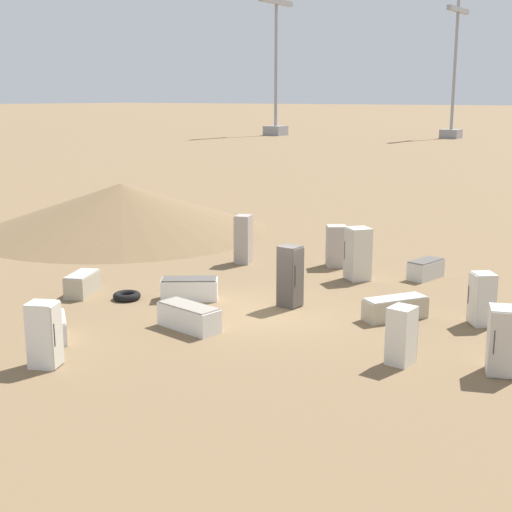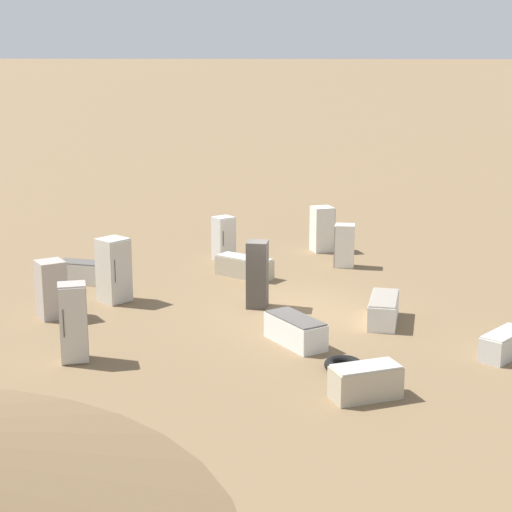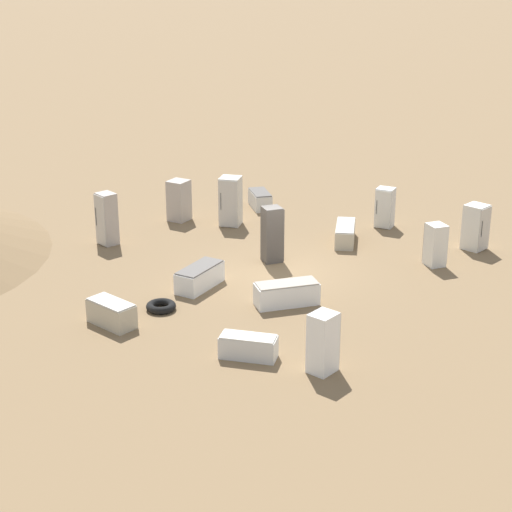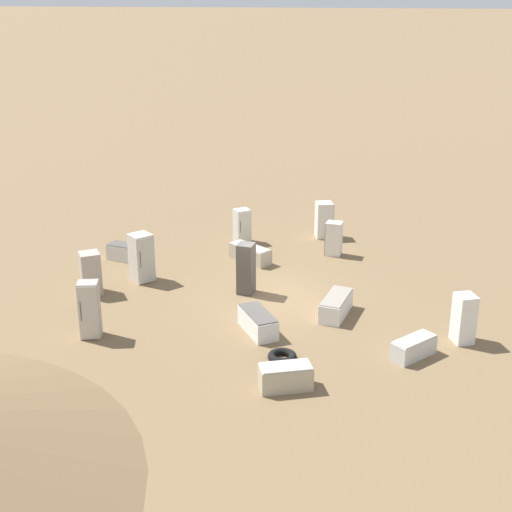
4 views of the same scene
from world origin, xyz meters
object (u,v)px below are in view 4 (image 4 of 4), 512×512
discarded_fridge_3 (464,318)px  discarded_fridge_8 (334,238)px  discarded_fridge_4 (246,268)px  discarded_fridge_5 (414,348)px  discarded_fridge_13 (324,220)px  discarded_fridge_9 (336,306)px  discarded_fridge_0 (286,377)px  discarded_fridge_2 (90,310)px  scrap_tire (282,356)px  discarded_fridge_6 (142,258)px  discarded_fridge_12 (258,322)px  discarded_fridge_10 (91,273)px  discarded_fridge_1 (250,254)px  discarded_fridge_7 (242,226)px  discarded_fridge_11 (125,252)px

discarded_fridge_3 → discarded_fridge_8: size_ratio=1.11×
discarded_fridge_4 → discarded_fridge_3: bearing=-12.5°
discarded_fridge_5 → discarded_fridge_13: size_ratio=0.95×
discarded_fridge_9 → discarded_fridge_13: (1.62, -8.32, 0.47)m
discarded_fridge_0 → discarded_fridge_2: size_ratio=0.85×
discarded_fridge_5 → scrap_tire: 4.08m
discarded_fridge_6 → discarded_fridge_12: 6.40m
discarded_fridge_8 → discarded_fridge_3: bearing=-140.4°
discarded_fridge_0 → discarded_fridge_4: size_ratio=0.84×
discarded_fridge_10 → discarded_fridge_12: bearing=-49.6°
discarded_fridge_1 → discarded_fridge_2: discarded_fridge_2 is taller
discarded_fridge_9 → discarded_fridge_10: size_ratio=1.25×
discarded_fridge_8 → discarded_fridge_12: discarded_fridge_8 is taller
discarded_fridge_10 → discarded_fridge_12: size_ratio=0.84×
discarded_fridge_4 → discarded_fridge_13: 7.37m
discarded_fridge_9 → scrap_tire: size_ratio=2.23×
discarded_fridge_5 → discarded_fridge_7: discarded_fridge_7 is taller
discarded_fridge_7 → discarded_fridge_12: bearing=67.6°
discarded_fridge_10 → discarded_fridge_12: (-6.80, 1.77, -0.45)m
discarded_fridge_6 → discarded_fridge_11: size_ratio=1.21×
discarded_fridge_4 → discarded_fridge_7: bearing=109.6°
discarded_fridge_3 → discarded_fridge_9: bearing=140.9°
scrap_tire → discarded_fridge_5: bearing=-164.1°
discarded_fridge_6 → discarded_fridge_8: 8.29m
discarded_fridge_7 → discarded_fridge_13: 3.82m
discarded_fridge_0 → discarded_fridge_2: bearing=-128.3°
discarded_fridge_3 → discarded_fridge_5: 2.12m
discarded_fridge_10 → discarded_fridge_0: bearing=-66.3°
discarded_fridge_1 → discarded_fridge_10: (4.99, 4.63, 0.47)m
discarded_fridge_6 → discarded_fridge_7: bearing=-168.3°
discarded_fridge_3 → discarded_fridge_10: (13.37, -0.91, -0.01)m
discarded_fridge_13 → discarded_fridge_7: bearing=-86.7°
discarded_fridge_5 → discarded_fridge_10: 12.12m
discarded_fridge_7 → scrap_tire: 11.08m
discarded_fridge_11 → discarded_fridge_5: bearing=74.8°
discarded_fridge_5 → discarded_fridge_8: discarded_fridge_8 is taller
discarded_fridge_1 → discarded_fridge_5: discarded_fridge_1 is taller
discarded_fridge_3 → discarded_fridge_4: (7.74, -2.27, 0.16)m
discarded_fridge_13 → discarded_fridge_5: bearing=0.8°
discarded_fridge_1 → discarded_fridge_6: discarded_fridge_6 is taller
discarded_fridge_1 → discarded_fridge_9: size_ratio=0.99×
discarded_fridge_8 → discarded_fridge_12: size_ratio=0.76×
discarded_fridge_9 → discarded_fridge_12: 3.04m
discarded_fridge_7 → discarded_fridge_10: bearing=19.6°
discarded_fridge_9 → scrap_tire: bearing=-100.2°
discarded_fridge_1 → discarded_fridge_10: bearing=-14.7°
discarded_fridge_7 → discarded_fridge_12: 9.09m
discarded_fridge_6 → scrap_tire: (-6.57, 5.06, -0.84)m
discarded_fridge_9 → scrap_tire: 3.82m
discarded_fridge_6 → discarded_fridge_7: 5.94m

